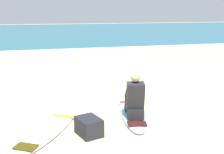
# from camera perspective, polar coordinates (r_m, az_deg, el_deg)

# --- Properties ---
(ground_plane) EXTENTS (80.00, 80.00, 0.00)m
(ground_plane) POSITION_cam_1_polar(r_m,az_deg,el_deg) (6.41, 0.46, -6.42)
(ground_plane) COLOR beige
(sea) EXTENTS (80.00, 28.00, 0.10)m
(sea) POSITION_cam_1_polar(r_m,az_deg,el_deg) (28.82, -11.59, 9.00)
(sea) COLOR teal
(sea) RESTS_ON ground
(breaking_foam) EXTENTS (80.00, 0.90, 0.11)m
(breaking_foam) POSITION_cam_1_polar(r_m,az_deg,el_deg) (15.23, -8.59, 5.32)
(breaking_foam) COLOR white
(breaking_foam) RESTS_ON ground
(surfboard_main) EXTENTS (0.96, 2.24, 0.08)m
(surfboard_main) POSITION_cam_1_polar(r_m,az_deg,el_deg) (6.10, 4.23, -7.20)
(surfboard_main) COLOR #9ED1E5
(surfboard_main) RESTS_ON ground
(surfer_seated) EXTENTS (0.47, 0.75, 0.95)m
(surfer_seated) POSITION_cam_1_polar(r_m,az_deg,el_deg) (5.68, 4.65, -4.49)
(surfer_seated) COLOR #232326
(surfer_seated) RESTS_ON surfboard_main
(surfboard_spare_near) EXTENTS (1.60, 2.24, 0.08)m
(surfboard_spare_near) POSITION_cam_1_polar(r_m,az_deg,el_deg) (5.36, -12.89, -10.50)
(surfboard_spare_near) COLOR silver
(surfboard_spare_near) RESTS_ON ground
(beach_bag) EXTENTS (0.49, 0.57, 0.32)m
(beach_bag) POSITION_cam_1_polar(r_m,az_deg,el_deg) (5.09, -4.72, -10.00)
(beach_bag) COLOR #232328
(beach_bag) RESTS_ON ground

